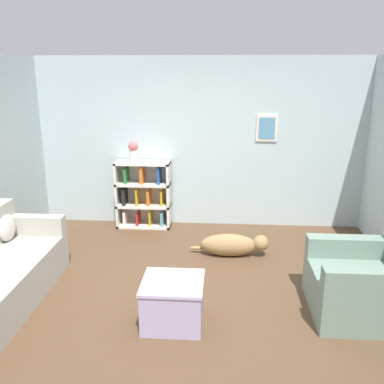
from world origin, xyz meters
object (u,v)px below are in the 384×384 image
(recliner_chair, at_px, (370,283))
(dog, at_px, (233,245))
(coffee_table, at_px, (173,301))
(vase, at_px, (133,150))
(bookshelf, at_px, (144,195))

(recliner_chair, bearing_deg, dog, 136.29)
(coffee_table, bearing_deg, dog, 69.16)
(recliner_chair, height_order, coffee_table, recliner_chair)
(coffee_table, xyz_separation_m, dog, (0.61, 1.61, -0.08))
(coffee_table, height_order, vase, vase)
(bookshelf, distance_m, dog, 1.76)
(coffee_table, relative_size, vase, 1.87)
(bookshelf, distance_m, vase, 0.73)
(bookshelf, xyz_separation_m, coffee_table, (0.76, -2.66, -0.27))
(recliner_chair, xyz_separation_m, coffee_table, (-1.97, -0.32, -0.10))
(dog, height_order, vase, vase)
(bookshelf, bearing_deg, dog, -37.15)
(recliner_chair, bearing_deg, vase, 141.03)
(recliner_chair, xyz_separation_m, vase, (-2.86, 2.31, 0.88))
(recliner_chair, distance_m, coffee_table, 2.00)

